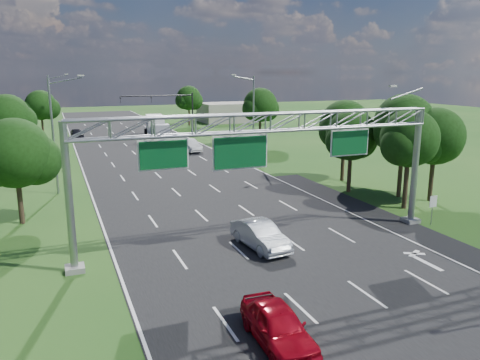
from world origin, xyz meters
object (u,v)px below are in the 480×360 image
silver_sedan (260,235)px  regulatory_sign (433,204)px  traffic_signal (172,104)px  sign_gantry (269,133)px  box_truck (156,127)px  red_coupe (278,325)px

silver_sedan → regulatory_sign: bearing=-8.5°
traffic_signal → silver_sedan: traffic_signal is taller
sign_gantry → box_truck: sign_gantry is taller
sign_gantry → regulatory_sign: sign_gantry is taller
red_coupe → traffic_signal: bearing=81.8°
regulatory_sign → red_coupe: (-16.39, -9.12, -0.73)m
red_coupe → sign_gantry: bearing=69.0°
silver_sedan → red_coupe: bearing=-116.6°
sign_gantry → silver_sedan: bearing=-146.0°
traffic_signal → silver_sedan: 54.25m
box_truck → sign_gantry: bearing=-87.3°
red_coupe → box_truck: box_truck is taller
regulatory_sign → red_coupe: 18.77m
red_coupe → box_truck: 62.46m
red_coupe → box_truck: (8.37, 61.89, 0.86)m
traffic_signal → red_coupe: bearing=-100.3°
sign_gantry → traffic_signal: size_ratio=1.92×
regulatory_sign → box_truck: bearing=98.6°
silver_sedan → box_truck: 52.47m
regulatory_sign → sign_gantry: bearing=175.2°
sign_gantry → box_truck: bearing=85.5°
silver_sedan → box_truck: size_ratio=0.52×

